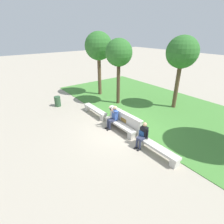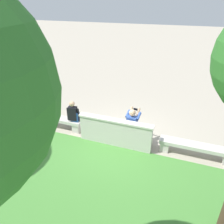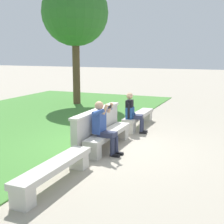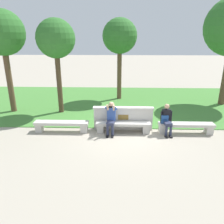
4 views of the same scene
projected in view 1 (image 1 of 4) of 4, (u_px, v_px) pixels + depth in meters
name	position (u px, v px, depth m)	size (l,w,h in m)	color
ground_plane	(120.00, 131.00, 9.81)	(80.00, 80.00, 0.00)	#A89E8C
grass_strip	(168.00, 111.00, 12.19)	(19.46, 8.00, 0.03)	#478438
bench_main	(95.00, 110.00, 11.56)	(2.27, 0.40, 0.45)	beige
bench_near	(120.00, 126.00, 9.68)	(2.27, 0.40, 0.45)	beige
bench_mid	(157.00, 149.00, 7.80)	(2.27, 0.40, 0.45)	beige
backrest_wall_with_plaque	(125.00, 121.00, 9.78)	(2.56, 0.24, 1.01)	beige
person_photographer	(113.00, 116.00, 9.82)	(0.50, 0.75, 1.32)	black
person_distant	(143.00, 134.00, 8.21)	(0.48, 0.70, 1.26)	black
backpack	(142.00, 134.00, 8.32)	(0.28, 0.24, 0.43)	#234C8C
tree_behind_wall	(182.00, 53.00, 11.19)	(2.06, 2.06, 4.89)	brown
tree_right_background	(119.00, 54.00, 11.96)	(1.88, 1.88, 4.67)	#4C3826
tree_far_back	(99.00, 47.00, 13.74)	(2.18, 2.18, 5.09)	brown
trash_bin	(58.00, 101.00, 12.84)	(0.44, 0.44, 0.75)	#2D5133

